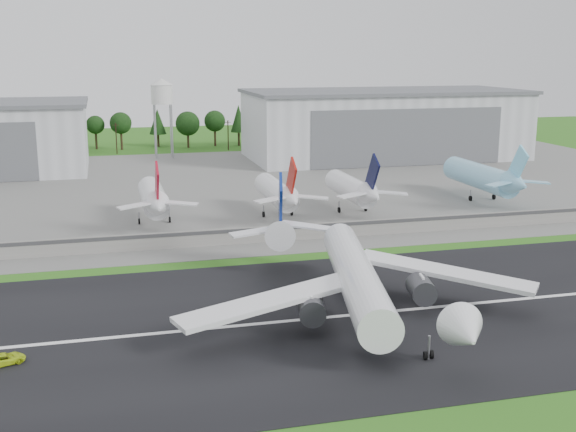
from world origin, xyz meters
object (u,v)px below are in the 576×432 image
object	(u,v)px
ground_vehicle	(4,359)
parked_jet_skyblue	(486,177)
main_airliner	(358,285)
parked_jet_red_a	(154,199)
parked_jet_red_b	(279,193)
parked_jet_navy	(355,189)

from	to	relation	value
ground_vehicle	parked_jet_skyblue	distance (m)	135.83
main_airliner	parked_jet_skyblue	size ratio (longest dim) A/B	1.58
ground_vehicle	parked_jet_red_a	bearing A→B (deg)	-40.63
ground_vehicle	parked_jet_red_a	world-z (taller)	parked_jet_red_a
parked_jet_red_b	parked_jet_navy	distance (m)	19.15
parked_jet_skyblue	parked_jet_red_a	bearing A→B (deg)	-176.69
ground_vehicle	parked_jet_red_b	size ratio (longest dim) A/B	0.17
parked_jet_red_a	parked_jet_red_b	bearing A→B (deg)	-0.05
parked_jet_red_a	parked_jet_skyblue	size ratio (longest dim) A/B	0.84
parked_jet_red_a	parked_jet_skyblue	world-z (taller)	parked_jet_skyblue
main_airliner	parked_jet_red_a	xyz separation A→B (m)	(-25.17, 67.00, 1.33)
parked_jet_red_a	parked_jet_red_b	xyz separation A→B (m)	(29.46, -0.03, -0.16)
parked_jet_red_b	parked_jet_skyblue	distance (m)	57.97
parked_jet_red_b	parked_jet_navy	world-z (taller)	parked_jet_navy
parked_jet_red_a	parked_jet_navy	distance (m)	48.60
main_airliner	ground_vehicle	world-z (taller)	main_airliner
parked_jet_red_a	parked_jet_red_b	size ratio (longest dim) A/B	1.00
ground_vehicle	main_airliner	bearing A→B (deg)	-105.99
parked_jet_navy	parked_jet_skyblue	bearing A→B (deg)	7.47
parked_jet_red_a	main_airliner	bearing A→B (deg)	-69.41
parked_jet_red_b	ground_vehicle	bearing A→B (deg)	-126.74
ground_vehicle	parked_jet_red_b	xyz separation A→B (m)	(53.85, 72.15, 5.23)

